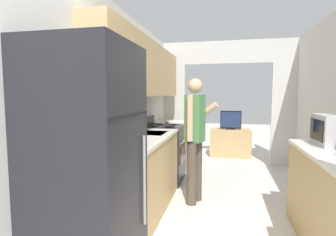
{
  "coord_description": "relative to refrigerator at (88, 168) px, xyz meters",
  "views": [
    {
      "loc": [
        -0.01,
        -0.99,
        1.43
      ],
      "look_at": [
        -0.74,
        2.3,
        1.13
      ],
      "focal_mm": 28.0,
      "sensor_mm": 36.0,
      "label": 1
    }
  ],
  "objects": [
    {
      "name": "tv_cabinet",
      "position": [
        1.08,
        4.42,
        -0.58
      ],
      "size": [
        0.91,
        0.42,
        0.64
      ],
      "color": "tan",
      "rests_on": "ground_plane"
    },
    {
      "name": "television",
      "position": [
        1.08,
        4.38,
        -0.05
      ],
      "size": [
        0.46,
        0.16,
        0.42
      ],
      "color": "black",
      "rests_on": "tv_cabinet"
    },
    {
      "name": "refrigerator",
      "position": [
        0.0,
        0.0,
        0.0
      ],
      "size": [
        0.69,
        0.74,
        1.79
      ],
      "color": "black",
      "rests_on": "ground_plane"
    },
    {
      "name": "range_oven",
      "position": [
        -0.02,
        2.48,
        -0.43
      ],
      "size": [
        0.66,
        0.73,
        1.05
      ],
      "color": "black",
      "rests_on": "ground_plane"
    },
    {
      "name": "person",
      "position": [
        0.58,
        1.68,
        -0.02
      ],
      "size": [
        0.52,
        0.45,
        1.63
      ],
      "rotation": [
        0.0,
        0.0,
        1.24
      ],
      "color": "#4C4238",
      "rests_on": "ground_plane"
    },
    {
      "name": "wall_far_with_doorway",
      "position": [
        0.98,
        3.79,
        0.55
      ],
      "size": [
        3.03,
        0.06,
        2.5
      ],
      "color": "silver",
      "rests_on": "ground_plane"
    },
    {
      "name": "counter_left",
      "position": [
        -0.03,
        1.77,
        -0.44
      ],
      "size": [
        0.62,
        3.12,
        0.91
      ],
      "color": "tan",
      "rests_on": "ground_plane"
    },
    {
      "name": "wall_left",
      "position": [
        -0.28,
        1.36,
        0.58
      ],
      "size": [
        0.38,
        6.86,
        2.5
      ],
      "color": "silver",
      "rests_on": "ground_plane"
    },
    {
      "name": "knife",
      "position": [
        -0.07,
        2.93,
        0.03
      ],
      "size": [
        0.15,
        0.29,
        0.02
      ],
      "rotation": [
        0.0,
        0.0,
        0.71
      ],
      "color": "#B7B7BC",
      "rests_on": "counter_left"
    }
  ]
}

